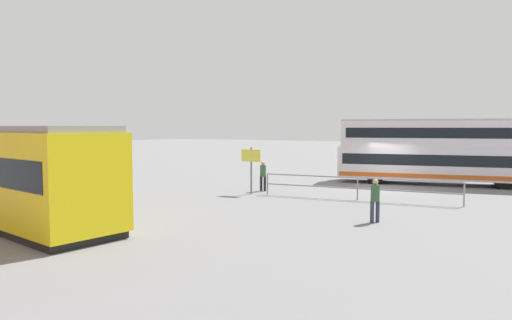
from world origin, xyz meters
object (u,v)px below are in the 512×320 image
Objects in this scene: pedestrian_near_railing at (263,174)px; pedestrian_crossing at (375,198)px; double_decker_bus at (441,151)px; info_sign at (251,162)px.

pedestrian_crossing is (-7.38, 5.23, -0.02)m from pedestrian_near_railing.
double_decker_bus reaches higher than pedestrian_crossing.
pedestrian_near_railing is (7.87, 7.65, -1.08)m from double_decker_bus.
pedestrian_crossing is 0.66× the size of info_sign.
pedestrian_near_railing is 9.04m from pedestrian_crossing.
pedestrian_crossing is at bearing 87.79° from double_decker_bus.
info_sign is (7.37, -3.93, 0.75)m from pedestrian_crossing.
info_sign is at bearing 90.45° from pedestrian_near_railing.
double_decker_bus is 11.91m from info_sign.
double_decker_bus is at bearing -92.21° from pedestrian_crossing.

